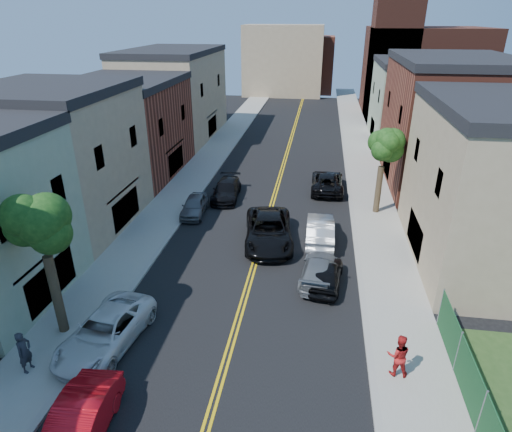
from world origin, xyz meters
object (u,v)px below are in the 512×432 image
at_px(red_sedan, 77,427).
at_px(white_pickup, 106,331).
at_px(grey_car_left, 194,206).
at_px(silver_car_right, 320,230).
at_px(dark_car_right_far, 327,182).
at_px(black_car_right, 326,274).
at_px(pedestrian_right, 398,355).
at_px(pedestrian_left, 24,352).
at_px(black_suv_lane, 269,230).
at_px(grey_car_right, 319,270).
at_px(black_car_left, 226,190).

relative_size(red_sedan, white_pickup, 0.86).
height_order(white_pickup, grey_car_left, white_pickup).
height_order(silver_car_right, dark_car_right_far, silver_car_right).
relative_size(silver_car_right, dark_car_right_far, 0.89).
height_order(black_car_right, pedestrian_right, pedestrian_right).
distance_m(pedestrian_left, pedestrian_right, 15.19).
xyz_separation_m(dark_car_right_far, black_suv_lane, (-3.76, -10.01, 0.11)).
bearing_deg(white_pickup, pedestrian_right, 7.20).
height_order(white_pickup, grey_car_right, white_pickup).
bearing_deg(black_car_left, black_suv_lane, -61.59).
relative_size(white_pickup, black_car_right, 1.34).
relative_size(red_sedan, black_car_left, 0.96).
bearing_deg(black_suv_lane, pedestrian_left, -131.49).
bearing_deg(black_car_right, dark_car_right_far, -83.69).
bearing_deg(dark_car_right_far, black_car_left, 20.06).
xyz_separation_m(black_car_right, pedestrian_left, (-12.19, -8.38, 0.40)).
relative_size(black_car_left, dark_car_right_far, 0.88).
distance_m(grey_car_left, grey_car_right, 12.04).
xyz_separation_m(grey_car_left, black_car_right, (9.73, -8.02, 0.01)).
bearing_deg(silver_car_right, white_pickup, 50.05).
bearing_deg(pedestrian_right, red_sedan, 24.43).
xyz_separation_m(red_sedan, black_car_left, (0.39, 22.56, -0.06)).
xyz_separation_m(black_car_right, black_suv_lane, (-3.73, 4.39, 0.20)).
xyz_separation_m(grey_car_right, pedestrian_left, (-11.76, -8.76, 0.43)).
height_order(black_car_right, black_suv_lane, black_suv_lane).
height_order(grey_car_left, dark_car_right_far, dark_car_right_far).
xyz_separation_m(black_car_right, silver_car_right, (-0.43, 5.10, 0.13)).
bearing_deg(pedestrian_left, black_suv_lane, -28.22).
relative_size(black_suv_lane, pedestrian_left, 3.41).
bearing_deg(black_car_right, grey_car_right, -35.11).
relative_size(grey_car_left, black_car_right, 0.99).
distance_m(grey_car_left, black_car_right, 12.61).
bearing_deg(pedestrian_right, pedestrian_left, 9.11).
distance_m(black_car_left, silver_car_right, 9.89).
xyz_separation_m(grey_car_left, pedestrian_right, (12.59, -14.36, 0.42)).
bearing_deg(silver_car_right, grey_car_left, -18.23).
relative_size(grey_car_right, silver_car_right, 0.91).
bearing_deg(red_sedan, pedestrian_right, 18.69).
height_order(black_car_left, pedestrian_left, pedestrian_left).
relative_size(white_pickup, grey_car_right, 1.20).
distance_m(silver_car_right, dark_car_right_far, 9.30).
distance_m(grey_car_left, silver_car_right, 9.75).
xyz_separation_m(white_pickup, pedestrian_right, (12.59, -0.01, 0.34)).
bearing_deg(white_pickup, pedestrian_left, -132.96).
bearing_deg(pedestrian_left, white_pickup, -44.89).
distance_m(red_sedan, pedestrian_right, 12.25).
bearing_deg(pedestrian_right, grey_car_right, -62.54).
relative_size(grey_car_left, dark_car_right_far, 0.72).
height_order(black_suv_lane, pedestrian_right, pedestrian_right).
height_order(red_sedan, black_car_right, red_sedan).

